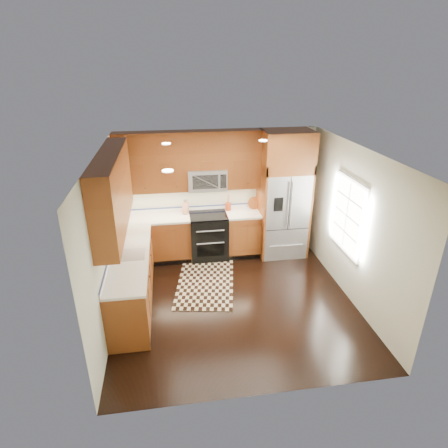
{
  "coord_description": "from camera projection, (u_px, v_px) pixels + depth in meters",
  "views": [
    {
      "loc": [
        -0.99,
        -5.29,
        3.85
      ],
      "look_at": [
        -0.09,
        0.6,
        1.2
      ],
      "focal_mm": 30.0,
      "sensor_mm": 36.0,
      "label": 1
    }
  ],
  "objects": [
    {
      "name": "cutting_board",
      "position": [
        254.0,
        208.0,
        7.88
      ],
      "size": [
        0.28,
        0.28,
        0.02
      ],
      "primitive_type": "cylinder",
      "rotation": [
        0.0,
        0.0,
        -0.01
      ],
      "color": "brown",
      "rests_on": "countertop"
    },
    {
      "name": "countertop",
      "position": [
        167.0,
        232.0,
        6.87
      ],
      "size": [
        2.86,
        3.01,
        0.04
      ],
      "color": "silver",
      "rests_on": "base_cabinets"
    },
    {
      "name": "microwave",
      "position": [
        207.0,
        179.0,
        7.39
      ],
      "size": [
        0.76,
        0.4,
        0.42
      ],
      "color": "#B2B2B7",
      "rests_on": "ground"
    },
    {
      "name": "wall_left",
      "position": [
        106.0,
        242.0,
        5.67
      ],
      "size": [
        0.02,
        4.0,
        2.6
      ],
      "primitive_type": "cube",
      "color": "beige",
      "rests_on": "ground"
    },
    {
      "name": "window",
      "position": [
        348.0,
        215.0,
        6.36
      ],
      "size": [
        0.04,
        1.1,
        1.3
      ],
      "color": "white",
      "rests_on": "ground"
    },
    {
      "name": "refrigerator",
      "position": [
        284.0,
        195.0,
        7.6
      ],
      "size": [
        0.98,
        0.75,
        2.6
      ],
      "color": "#B2B2B7",
      "rests_on": "ground"
    },
    {
      "name": "knife_block",
      "position": [
        186.0,
        208.0,
        7.61
      ],
      "size": [
        0.14,
        0.17,
        0.29
      ],
      "color": "#B27556",
      "rests_on": "countertop"
    },
    {
      "name": "range",
      "position": [
        209.0,
        236.0,
        7.76
      ],
      "size": [
        0.76,
        0.67,
        0.95
      ],
      "color": "black",
      "rests_on": "ground"
    },
    {
      "name": "rug",
      "position": [
        205.0,
        283.0,
        6.98
      ],
      "size": [
        1.3,
        1.85,
        0.01
      ],
      "primitive_type": "cube",
      "rotation": [
        0.0,
        0.0,
        -0.17
      ],
      "color": "black",
      "rests_on": "ground"
    },
    {
      "name": "utensil_crock",
      "position": [
        228.0,
        205.0,
        7.77
      ],
      "size": [
        0.12,
        0.12,
        0.34
      ],
      "color": "maroon",
      "rests_on": "countertop"
    },
    {
      "name": "wall_right",
      "position": [
        353.0,
        225.0,
        6.22
      ],
      "size": [
        0.02,
        4.0,
        2.6
      ],
      "primitive_type": "cube",
      "color": "beige",
      "rests_on": "ground"
    },
    {
      "name": "sink_faucet",
      "position": [
        127.0,
        251.0,
        6.04
      ],
      "size": [
        0.54,
        0.44,
        0.37
      ],
      "color": "#B2B2B7",
      "rests_on": "countertop"
    },
    {
      "name": "base_cabinets",
      "position": [
        161.0,
        258.0,
        6.93
      ],
      "size": [
        2.85,
        3.0,
        0.9
      ],
      "color": "brown",
      "rests_on": "ground"
    },
    {
      "name": "ground",
      "position": [
        234.0,
        301.0,
        6.48
      ],
      "size": [
        4.0,
        4.0,
        0.0
      ],
      "primitive_type": "plane",
      "color": "black",
      "rests_on": "ground"
    },
    {
      "name": "wall_back",
      "position": [
        218.0,
        192.0,
        7.75
      ],
      "size": [
        4.0,
        0.02,
        2.6
      ],
      "primitive_type": "cube",
      "color": "beige",
      "rests_on": "ground"
    },
    {
      "name": "upper_cabinets",
      "position": [
        159.0,
        173.0,
        6.48
      ],
      "size": [
        2.85,
        3.0,
        1.15
      ],
      "color": "brown",
      "rests_on": "ground"
    }
  ]
}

